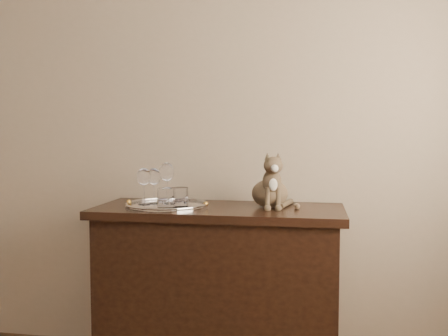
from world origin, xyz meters
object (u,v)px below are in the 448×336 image
at_px(wine_glass_c, 144,186).
at_px(tumbler_a, 179,197).
at_px(cat, 270,180).
at_px(wine_glass_a, 154,186).
at_px(wine_glass_b, 167,182).
at_px(tray, 167,206).
at_px(sideboard, 219,293).
at_px(tumbler_b, 166,198).

relative_size(wine_glass_c, tumbler_a, 1.96).
bearing_deg(cat, wine_glass_c, 173.46).
xyz_separation_m(wine_glass_a, wine_glass_c, (-0.04, -0.04, 0.00)).
distance_m(wine_glass_b, wine_glass_c, 0.13).
height_order(tray, cat, cat).
height_order(tray, wine_glass_a, wine_glass_a).
bearing_deg(cat, sideboard, 176.07).
relative_size(sideboard, tumbler_b, 12.83).
bearing_deg(tumbler_a, tray, 147.90).
height_order(tray, wine_glass_b, wine_glass_b).
bearing_deg(tumbler_a, wine_glass_a, 150.75).
height_order(sideboard, tray, tray).
xyz_separation_m(wine_glass_c, tumbler_b, (0.14, -0.09, -0.04)).
height_order(wine_glass_a, wine_glass_b, wine_glass_b).
height_order(tray, wine_glass_c, wine_glass_c).
relative_size(tray, cat, 1.48).
bearing_deg(tray, wine_glass_c, -177.12).
bearing_deg(tumbler_b, wine_glass_c, 147.18).
distance_m(wine_glass_a, wine_glass_b, 0.08).
height_order(sideboard, cat, cat).
bearing_deg(wine_glass_c, wine_glass_a, 49.27).
bearing_deg(sideboard, tumbler_b, -151.69).
distance_m(tray, cat, 0.52).
bearing_deg(tumbler_b, sideboard, 28.31).
bearing_deg(wine_glass_a, tumbler_a, -29.25).
height_order(wine_glass_c, tumbler_a, wine_glass_c).
bearing_deg(cat, wine_glass_a, 169.54).
relative_size(wine_glass_b, tumbler_a, 2.19).
distance_m(sideboard, tumbler_a, 0.52).
bearing_deg(wine_glass_b, wine_glass_c, -130.10).
relative_size(sideboard, tray, 3.00).
distance_m(wine_glass_a, wine_glass_c, 0.06).
height_order(tray, tumbler_b, tumbler_b).
relative_size(tray, tumbler_b, 4.28).
bearing_deg(tray, sideboard, 5.83).
distance_m(wine_glass_c, tumbler_b, 0.17).
height_order(wine_glass_c, tumbler_b, wine_glass_c).
bearing_deg(tumbler_b, tray, 104.84).
bearing_deg(wine_glass_b, cat, -3.34).
bearing_deg(wine_glass_b, sideboard, -14.03).
bearing_deg(wine_glass_a, tumbler_b, -52.64).
xyz_separation_m(wine_glass_c, cat, (0.61, 0.07, 0.04)).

